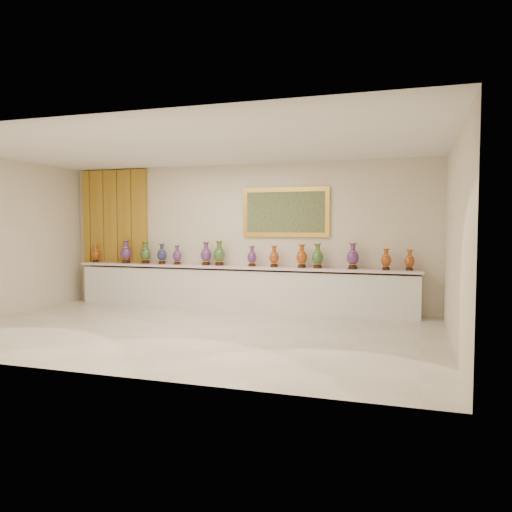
{
  "coord_description": "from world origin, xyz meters",
  "views": [
    {
      "loc": [
        3.46,
        -7.39,
        1.74
      ],
      "look_at": [
        0.56,
        1.7,
        1.15
      ],
      "focal_mm": 35.0,
      "sensor_mm": 36.0,
      "label": 1
    }
  ],
  "objects_px": {
    "vase_0": "(96,254)",
    "vase_2": "(146,253)",
    "counter": "(238,288)",
    "vase_1": "(126,253)"
  },
  "relations": [
    {
      "from": "vase_0",
      "to": "vase_2",
      "type": "bearing_deg",
      "value": -0.1
    },
    {
      "from": "vase_2",
      "to": "vase_0",
      "type": "bearing_deg",
      "value": 179.9
    },
    {
      "from": "vase_2",
      "to": "vase_1",
      "type": "bearing_deg",
      "value": -178.81
    },
    {
      "from": "counter",
      "to": "vase_0",
      "type": "bearing_deg",
      "value": -179.86
    },
    {
      "from": "counter",
      "to": "vase_1",
      "type": "height_order",
      "value": "vase_1"
    },
    {
      "from": "vase_0",
      "to": "vase_1",
      "type": "height_order",
      "value": "vase_1"
    },
    {
      "from": "vase_0",
      "to": "vase_1",
      "type": "distance_m",
      "value": 0.8
    },
    {
      "from": "vase_0",
      "to": "vase_2",
      "type": "relative_size",
      "value": 0.83
    },
    {
      "from": "counter",
      "to": "vase_1",
      "type": "xyz_separation_m",
      "value": [
        -2.64,
        -0.02,
        0.69
      ]
    },
    {
      "from": "vase_1",
      "to": "vase_2",
      "type": "bearing_deg",
      "value": 1.19
    }
  ]
}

